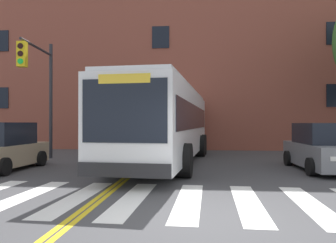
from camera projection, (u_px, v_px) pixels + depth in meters
name	position (u px, v px, depth m)	size (l,w,h in m)	color
ground_plane	(206.00, 219.00, 5.85)	(120.00, 120.00, 0.00)	#424244
crosswalk	(189.00, 201.00, 7.23)	(10.95, 4.06, 0.01)	white
lane_line_yellow_inner	(162.00, 149.00, 21.36)	(0.12, 36.00, 0.01)	gold
lane_line_yellow_outer	(164.00, 149.00, 21.34)	(0.12, 36.00, 0.01)	gold
city_bus	(168.00, 123.00, 14.30)	(3.66, 12.59, 3.21)	white
car_tan_near_lane	(2.00, 148.00, 11.97)	(2.00, 4.04, 1.74)	tan
car_grey_far_lane	(324.00, 149.00, 11.84)	(2.05, 4.24, 1.72)	slate
traffic_light_far_corner	(40.00, 79.00, 14.67)	(0.48, 3.29, 5.58)	#28282D
building_facade	(239.00, 54.00, 23.96)	(40.38, 7.17, 13.62)	brown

